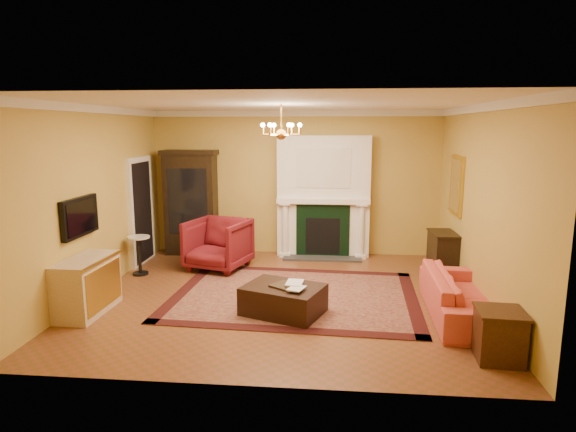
# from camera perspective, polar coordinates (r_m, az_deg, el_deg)

# --- Properties ---
(floor) EXTENTS (6.00, 5.50, 0.02)m
(floor) POSITION_cam_1_polar(r_m,az_deg,el_deg) (7.81, -0.76, -9.51)
(floor) COLOR brown
(floor) RESTS_ON ground
(ceiling) EXTENTS (6.00, 5.50, 0.02)m
(ceiling) POSITION_cam_1_polar(r_m,az_deg,el_deg) (7.35, -0.82, 13.22)
(ceiling) COLOR white
(ceiling) RESTS_ON wall_back
(wall_back) EXTENTS (6.00, 0.02, 3.00)m
(wall_back) POSITION_cam_1_polar(r_m,az_deg,el_deg) (10.15, 0.86, 3.90)
(wall_back) COLOR gold
(wall_back) RESTS_ON floor
(wall_front) EXTENTS (6.00, 0.02, 3.00)m
(wall_front) POSITION_cam_1_polar(r_m,az_deg,el_deg) (4.75, -4.32, -3.63)
(wall_front) COLOR gold
(wall_front) RESTS_ON floor
(wall_left) EXTENTS (0.02, 5.50, 3.00)m
(wall_left) POSITION_cam_1_polar(r_m,az_deg,el_deg) (8.30, -21.93, 1.69)
(wall_left) COLOR gold
(wall_left) RESTS_ON floor
(wall_right) EXTENTS (0.02, 5.50, 3.00)m
(wall_right) POSITION_cam_1_polar(r_m,az_deg,el_deg) (7.72, 22.03, 1.08)
(wall_right) COLOR gold
(wall_right) RESTS_ON floor
(fireplace) EXTENTS (1.90, 0.70, 2.50)m
(fireplace) POSITION_cam_1_polar(r_m,az_deg,el_deg) (9.98, 4.21, 1.99)
(fireplace) COLOR white
(fireplace) RESTS_ON wall_back
(crown_molding) EXTENTS (6.00, 5.50, 0.12)m
(crown_molding) POSITION_cam_1_polar(r_m,az_deg,el_deg) (8.30, -0.10, 12.41)
(crown_molding) COLOR silver
(crown_molding) RESTS_ON ceiling
(doorway) EXTENTS (0.08, 1.05, 2.10)m
(doorway) POSITION_cam_1_polar(r_m,az_deg,el_deg) (9.87, -17.01, 0.59)
(doorway) COLOR silver
(doorway) RESTS_ON wall_left
(tv_panel) EXTENTS (0.09, 0.95, 0.58)m
(tv_panel) POSITION_cam_1_polar(r_m,az_deg,el_deg) (7.77, -23.43, -0.08)
(tv_panel) COLOR black
(tv_panel) RESTS_ON wall_left
(gilt_mirror) EXTENTS (0.06, 0.76, 1.05)m
(gilt_mirror) POSITION_cam_1_polar(r_m,az_deg,el_deg) (9.03, 19.32, 3.46)
(gilt_mirror) COLOR gold
(gilt_mirror) RESTS_ON wall_right
(chandelier) EXTENTS (0.63, 0.55, 0.53)m
(chandelier) POSITION_cam_1_polar(r_m,az_deg,el_deg) (7.34, -0.81, 10.08)
(chandelier) COLOR gold
(chandelier) RESTS_ON ceiling
(oriental_rug) EXTENTS (4.00, 3.09, 0.02)m
(oriental_rug) POSITION_cam_1_polar(r_m,az_deg,el_deg) (7.81, 0.79, -9.37)
(oriental_rug) COLOR #420E14
(oriental_rug) RESTS_ON floor
(china_cabinet) EXTENTS (1.06, 0.49, 2.10)m
(china_cabinet) POSITION_cam_1_polar(r_m,az_deg,el_deg) (10.35, -11.40, 1.31)
(china_cabinet) COLOR black
(china_cabinet) RESTS_ON floor
(wingback_armchair) EXTENTS (1.26, 1.21, 1.06)m
(wingback_armchair) POSITION_cam_1_polar(r_m,az_deg,el_deg) (9.20, -8.29, -3.04)
(wingback_armchair) COLOR maroon
(wingback_armchair) RESTS_ON floor
(pedestal_table) EXTENTS (0.40, 0.40, 0.72)m
(pedestal_table) POSITION_cam_1_polar(r_m,az_deg,el_deg) (9.18, -17.21, -4.16)
(pedestal_table) COLOR black
(pedestal_table) RESTS_ON floor
(commode) EXTENTS (0.54, 1.10, 0.81)m
(commode) POSITION_cam_1_polar(r_m,az_deg,el_deg) (7.59, -22.73, -7.62)
(commode) COLOR beige
(commode) RESTS_ON floor
(coral_sofa) EXTENTS (0.69, 2.14, 0.83)m
(coral_sofa) POSITION_cam_1_polar(r_m,az_deg,el_deg) (7.31, 19.73, -8.05)
(coral_sofa) COLOR #B93D3A
(coral_sofa) RESTS_ON floor
(end_table) EXTENTS (0.53, 0.53, 0.57)m
(end_table) POSITION_cam_1_polar(r_m,az_deg,el_deg) (6.19, 23.74, -12.95)
(end_table) COLOR #3B2210
(end_table) RESTS_ON floor
(console_table) EXTENTS (0.44, 0.72, 0.78)m
(console_table) POSITION_cam_1_polar(r_m,az_deg,el_deg) (9.12, 17.84, -4.44)
(console_table) COLOR black
(console_table) RESTS_ON floor
(leather_ottoman) EXTENTS (1.29, 1.12, 0.40)m
(leather_ottoman) POSITION_cam_1_polar(r_m,az_deg,el_deg) (7.02, -0.55, -9.85)
(leather_ottoman) COLOR black
(leather_ottoman) RESTS_ON oriental_rug
(ottoman_tray) EXTENTS (0.53, 0.51, 0.03)m
(ottoman_tray) POSITION_cam_1_polar(r_m,az_deg,el_deg) (6.90, -0.15, -8.32)
(ottoman_tray) COLOR black
(ottoman_tray) RESTS_ON leather_ottoman
(book_a) EXTENTS (0.24, 0.05, 0.32)m
(book_a) POSITION_cam_1_polar(r_m,az_deg,el_deg) (6.92, -0.20, -6.77)
(book_a) COLOR gray
(book_a) RESTS_ON ottoman_tray
(book_b) EXTENTS (0.20, 0.09, 0.28)m
(book_b) POSITION_cam_1_polar(r_m,az_deg,el_deg) (6.74, 0.22, -7.43)
(book_b) COLOR gray
(book_b) RESTS_ON ottoman_tray
(topiary_left) EXTENTS (0.16, 0.16, 0.43)m
(topiary_left) POSITION_cam_1_polar(r_m,az_deg,el_deg) (9.93, 0.59, 3.54)
(topiary_left) COLOR gray
(topiary_left) RESTS_ON fireplace
(topiary_right) EXTENTS (0.15, 0.15, 0.39)m
(topiary_right) POSITION_cam_1_polar(r_m,az_deg,el_deg) (9.92, 8.46, 3.32)
(topiary_right) COLOR gray
(topiary_right) RESTS_ON fireplace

